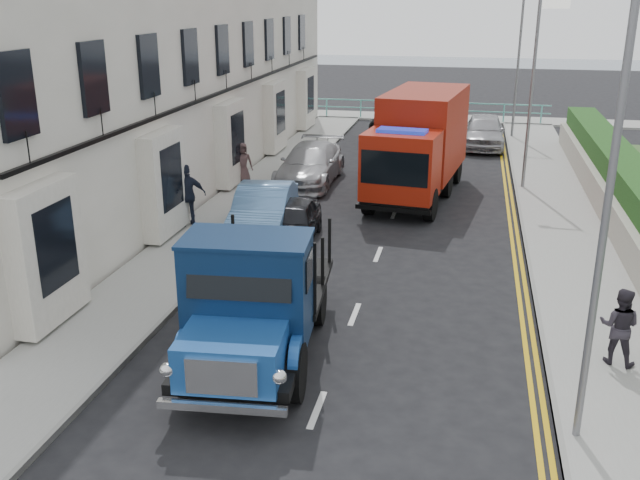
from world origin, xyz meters
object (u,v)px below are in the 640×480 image
Objects in this scene: red_lorry at (419,142)px; parked_car_front at (292,222)px; lamp_far at (516,56)px; lamp_mid at (529,80)px; bedford_lorry at (251,310)px; lamp_near at (599,204)px.

red_lorry is 2.01× the size of parked_car_front.
lamp_far is 19.01m from parked_car_front.
lamp_mid is 1.18× the size of bedford_lorry.
lamp_mid is at bearing 31.77° from red_lorry.
lamp_far is 12.38m from red_lorry.
lamp_near is 16.00m from lamp_mid.
parked_car_front is at bearing 93.24° from bedford_lorry.
lamp_mid reaches higher than parked_car_front.
lamp_near is 1.00× the size of lamp_far.
lamp_mid is at bearing 43.32° from parked_car_front.
lamp_far is at bearing 80.00° from red_lorry.
lamp_mid is 4.49m from red_lorry.
lamp_mid reaches higher than bedford_lorry.
bedford_lorry is (-5.70, -14.86, -2.74)m from lamp_mid.
bedford_lorry is at bearing -102.90° from lamp_far.
parked_car_front is at bearing 128.36° from lamp_near.
bedford_lorry reaches higher than parked_car_front.
lamp_near reaches higher than red_lorry.
lamp_near and lamp_mid have the same top height.
red_lorry is at bearing 57.10° from parked_car_front.
red_lorry is at bearing 76.06° from bedford_lorry.
bedford_lorry is at bearing -91.61° from red_lorry.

